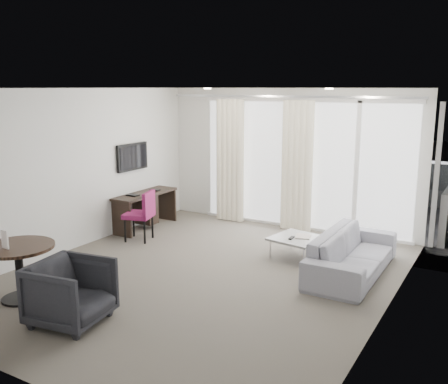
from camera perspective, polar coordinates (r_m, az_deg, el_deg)
The scene contains 27 objects.
floor at distance 7.16m, azimuth -2.44°, elevation -9.51°, with size 5.00×6.00×0.00m, color #5D564D.
ceiling at distance 6.67m, azimuth -2.64°, elevation 11.77°, with size 5.00×6.00×0.00m, color white.
wall_left at distance 8.40m, azimuth -17.08°, elevation 2.37°, with size 0.00×6.00×2.60m, color silver.
wall_right at distance 5.87m, azimuth 18.50°, elevation -1.66°, with size 0.00×6.00×2.60m, color silver.
wall_front at distance 4.64m, azimuth -23.02°, elevation -5.52°, with size 5.00×0.00×2.60m, color silver.
window_panel at distance 9.32m, azimuth 9.01°, elevation 3.03°, with size 4.00×0.02×2.38m, color white, non-canonical shape.
window_frame at distance 9.30m, azimuth 8.97°, elevation 3.02°, with size 4.10×0.06×2.44m, color white, non-canonical shape.
curtain_left at distance 9.78m, azimuth 0.70°, elevation 3.59°, with size 0.60×0.20×2.38m, color white, non-canonical shape.
curtain_right at distance 9.18m, azimuth 8.34°, elevation 2.92°, with size 0.60×0.20×2.38m, color white, non-canonical shape.
curtain_track at distance 9.17m, azimuth 7.11°, elevation 10.79°, with size 4.80×0.04×0.04m, color #B2B2B7, non-canonical shape.
downlight_a at distance 8.50m, azimuth -1.90°, elevation 11.73°, with size 0.12×0.12×0.02m, color #FFE0B2.
downlight_b at distance 7.60m, azimuth 11.93°, elevation 11.47°, with size 0.12×0.12×0.02m, color #FFE0B2.
desk at distance 9.52m, azimuth -8.96°, elevation -2.09°, with size 0.45×1.43×0.67m, color black, non-canonical shape.
tv at distance 9.39m, azimuth -10.43°, elevation 3.97°, with size 0.05×0.80×0.50m, color black, non-canonical shape.
desk_chair at distance 8.75m, azimuth -9.75°, elevation -2.68°, with size 0.48×0.45×0.87m, color #7E194C, non-canonical shape.
round_table at distance 6.77m, azimuth -22.31°, elevation -8.53°, with size 0.88×0.88×0.71m, color black, non-canonical shape.
menu_card at distance 6.60m, azimuth -23.69°, elevation -5.82°, with size 0.12×0.02×0.23m, color white, non-canonical shape.
tub_armchair at distance 5.94m, azimuth -17.11°, elevation -10.93°, with size 0.78×0.80×0.73m, color black.
coffee_table at distance 7.91m, azimuth 8.34°, elevation -6.28°, with size 0.72×0.72×0.33m, color gray, non-canonical shape.
remote at distance 7.78m, azimuth 7.72°, elevation -5.05°, with size 0.05×0.18×0.02m, color black, non-canonical shape.
magazine at distance 7.89m, azimuth 9.06°, elevation -4.84°, with size 0.20×0.25×0.01m, color gray, non-canonical shape.
sofa at distance 7.36m, azimuth 14.47°, elevation -6.81°, with size 2.07×0.81×0.60m, color gray.
terrace_slab at distance 10.97m, azimuth 11.67°, elevation -2.46°, with size 5.60×3.00×0.12m, color #4D4D50.
rattan_chair_a at distance 10.70m, azimuth 15.88°, elevation -0.65°, with size 0.51×0.51×0.75m, color brown, non-canonical shape.
rattan_chair_b at distance 10.99m, azimuth 18.14°, elevation -0.09°, with size 0.60×0.60×0.89m, color brown, non-canonical shape.
rattan_table at distance 10.32m, azimuth 18.26°, elevation -1.98°, with size 0.49×0.49×0.49m, color brown, non-canonical shape.
balustrade at distance 12.21m, azimuth 13.96°, elevation 1.58°, with size 5.50×0.06×1.05m, color #B2B2B7, non-canonical shape.
Camera 1 is at (3.61, -5.61, 2.61)m, focal length 40.00 mm.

